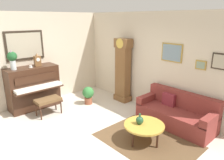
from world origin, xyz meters
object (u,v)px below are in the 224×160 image
(couch, at_px, (176,113))
(flower_vase, at_px, (12,58))
(mantel_clock, at_px, (37,60))
(piano_bench, at_px, (48,101))
(green_jug, at_px, (140,120))
(piano, at_px, (34,87))
(grandfather_clock, at_px, (123,72))
(teacup, at_px, (31,67))
(coffee_table, at_px, (144,125))
(potted_plant, at_px, (88,94))

(couch, bearing_deg, flower_vase, -142.66)
(mantel_clock, height_order, flower_vase, flower_vase)
(piano_bench, bearing_deg, green_jug, 19.07)
(piano, height_order, couch, piano)
(grandfather_clock, height_order, teacup, grandfather_clock)
(grandfather_clock, height_order, couch, grandfather_clock)
(piano_bench, relative_size, flower_vase, 1.21)
(coffee_table, bearing_deg, flower_vase, -156.30)
(piano, relative_size, couch, 0.76)
(piano_bench, height_order, flower_vase, flower_vase)
(couch, bearing_deg, teacup, -147.43)
(flower_vase, bearing_deg, green_jug, 23.46)
(green_jug, bearing_deg, coffee_table, 32.37)
(potted_plant, bearing_deg, green_jug, -9.30)
(mantel_clock, bearing_deg, teacup, -81.70)
(coffee_table, relative_size, mantel_clock, 2.32)
(piano_bench, xyz_separation_m, mantel_clock, (-0.75, 0.13, 1.02))
(coffee_table, height_order, teacup, teacup)
(coffee_table, bearing_deg, mantel_clock, -166.63)
(mantel_clock, bearing_deg, potted_plant, 52.68)
(mantel_clock, distance_m, green_jug, 3.52)
(piano_bench, xyz_separation_m, coffee_table, (2.64, 0.94, -0.03))
(piano, height_order, piano_bench, piano)
(piano_bench, bearing_deg, potted_plant, 84.36)
(coffee_table, xyz_separation_m, potted_plant, (-2.51, 0.34, -0.05))
(piano_bench, xyz_separation_m, potted_plant, (0.13, 1.28, -0.08))
(couch, bearing_deg, piano, -148.07)
(couch, distance_m, potted_plant, 2.73)
(green_jug, bearing_deg, piano_bench, -160.93)
(piano, height_order, coffee_table, piano)
(couch, xyz_separation_m, mantel_clock, (-3.48, -1.98, 1.12))
(teacup, bearing_deg, grandfather_clock, 60.19)
(mantel_clock, bearing_deg, piano, -90.86)
(couch, distance_m, coffee_table, 1.17)
(coffee_table, bearing_deg, green_jug, -147.63)
(grandfather_clock, bearing_deg, mantel_clock, -122.98)
(grandfather_clock, distance_m, green_jug, 2.42)
(mantel_clock, xyz_separation_m, potted_plant, (0.88, 1.15, -1.11))
(coffee_table, distance_m, mantel_clock, 3.64)
(piano, bearing_deg, piano_bench, 5.01)
(piano, bearing_deg, coffee_table, 16.47)
(piano, bearing_deg, grandfather_clock, 59.22)
(piano, xyz_separation_m, green_jug, (3.31, 0.95, -0.14))
(coffee_table, bearing_deg, grandfather_clock, 145.88)
(grandfather_clock, distance_m, flower_vase, 3.22)
(teacup, relative_size, green_jug, 0.48)
(flower_vase, xyz_separation_m, teacup, (0.03, 0.45, -0.29))
(piano, bearing_deg, couch, 31.93)
(grandfather_clock, relative_size, potted_plant, 3.62)
(green_jug, relative_size, potted_plant, 0.43)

